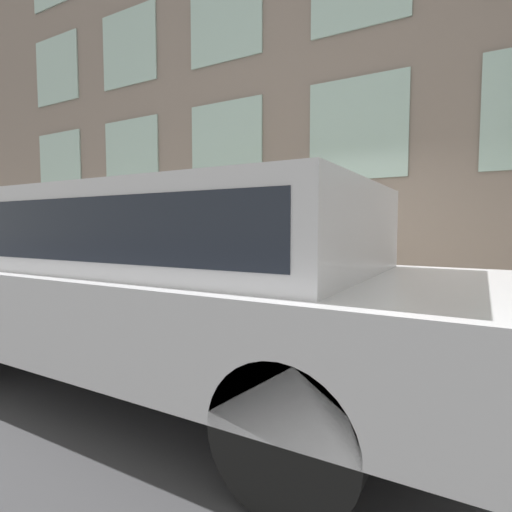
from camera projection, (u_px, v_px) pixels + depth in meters
ground_plane at (293, 349)px, 4.20m from camera, size 80.00×80.00×0.00m
sidewalk at (329, 320)px, 5.18m from camera, size 2.28×60.00×0.16m
fire_hydrant at (273, 282)px, 4.96m from camera, size 0.35×0.46×0.86m
person at (241, 243)px, 5.57m from camera, size 0.36×0.24×1.50m
parked_truck_silver_near at (167, 272)px, 3.25m from camera, size 2.02×5.05×1.57m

